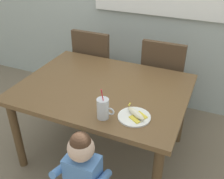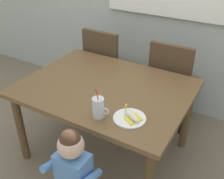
# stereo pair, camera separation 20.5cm
# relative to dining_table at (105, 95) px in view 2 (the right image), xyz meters

# --- Properties ---
(ground_plane) EXTENTS (24.00, 24.00, 0.00)m
(ground_plane) POSITION_rel_dining_table_xyz_m (0.00, 0.00, -0.65)
(ground_plane) COLOR #7A6B56
(dining_table) EXTENTS (1.39, 1.05, 0.74)m
(dining_table) POSITION_rel_dining_table_xyz_m (0.00, 0.00, 0.00)
(dining_table) COLOR brown
(dining_table) RESTS_ON ground
(dining_chair_left) EXTENTS (0.44, 0.45, 0.96)m
(dining_chair_left) POSITION_rel_dining_table_xyz_m (-0.43, 0.70, -0.10)
(dining_chair_left) COLOR #4C3826
(dining_chair_left) RESTS_ON ground
(dining_chair_right) EXTENTS (0.44, 0.45, 0.96)m
(dining_chair_right) POSITION_rel_dining_table_xyz_m (0.35, 0.73, -0.10)
(dining_chair_right) COLOR #4C3826
(dining_chair_right) RESTS_ON ground
(toddler_standing) EXTENTS (0.33, 0.24, 0.84)m
(toddler_standing) POSITION_rel_dining_table_xyz_m (0.18, -0.70, -0.12)
(toddler_standing) COLOR #3F4760
(toddler_standing) RESTS_ON ground
(milk_cup) EXTENTS (0.13, 0.08, 0.25)m
(milk_cup) POSITION_rel_dining_table_xyz_m (0.18, -0.38, 0.16)
(milk_cup) COLOR silver
(milk_cup) RESTS_ON dining_table
(snack_plate) EXTENTS (0.23, 0.23, 0.01)m
(snack_plate) POSITION_rel_dining_table_xyz_m (0.38, -0.30, 0.10)
(snack_plate) COLOR white
(snack_plate) RESTS_ON dining_table
(peeled_banana) EXTENTS (0.17, 0.15, 0.07)m
(peeled_banana) POSITION_rel_dining_table_xyz_m (0.39, -0.29, 0.12)
(peeled_banana) COLOR #F4EAC6
(peeled_banana) RESTS_ON snack_plate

